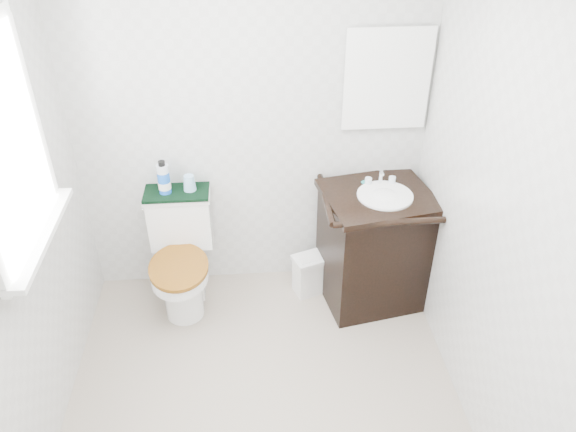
{
  "coord_description": "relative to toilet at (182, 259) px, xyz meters",
  "views": [
    {
      "loc": [
        -0.04,
        -1.98,
        2.63
      ],
      "look_at": [
        0.19,
        0.75,
        0.79
      ],
      "focal_mm": 35.0,
      "sensor_mm": 36.0,
      "label": 1
    }
  ],
  "objects": [
    {
      "name": "trash_bin",
      "position": [
        0.84,
        0.0,
        -0.19
      ],
      "size": [
        0.25,
        0.22,
        0.29
      ],
      "color": "white",
      "rests_on": "floor"
    },
    {
      "name": "cup",
      "position": [
        0.09,
        0.13,
        0.5
      ],
      "size": [
        0.08,
        0.08,
        0.1
      ],
      "primitive_type": "cone",
      "color": "#8EC1E9",
      "rests_on": "towel"
    },
    {
      "name": "mouthwash_bottle",
      "position": [
        -0.07,
        0.12,
        0.55
      ],
      "size": [
        0.08,
        0.08,
        0.22
      ],
      "color": "blue",
      "rests_on": "towel"
    },
    {
      "name": "towel",
      "position": [
        0.0,
        0.12,
        0.44
      ],
      "size": [
        0.41,
        0.22,
        0.02
      ],
      "primitive_type": "cube",
      "color": "black",
      "rests_on": "toilet"
    },
    {
      "name": "wall_back",
      "position": [
        0.49,
        0.23,
        0.86
      ],
      "size": [
        2.4,
        0.0,
        2.4
      ],
      "primitive_type": "plane",
      "rotation": [
        1.57,
        0.0,
        0.0
      ],
      "color": "silver",
      "rests_on": "ground"
    },
    {
      "name": "window",
      "position": [
        -0.58,
        -0.72,
        1.21
      ],
      "size": [
        0.02,
        0.7,
        0.9
      ],
      "primitive_type": "cube",
      "color": "white",
      "rests_on": "wall_left"
    },
    {
      "name": "soap_bar",
      "position": [
        1.2,
        0.07,
        0.49
      ],
      "size": [
        0.06,
        0.04,
        0.02
      ],
      "primitive_type": "ellipsoid",
      "color": "teal",
      "rests_on": "vanity"
    },
    {
      "name": "toilet",
      "position": [
        0.0,
        0.0,
        0.0
      ],
      "size": [
        0.42,
        0.63,
        0.77
      ],
      "color": "white",
      "rests_on": "floor"
    },
    {
      "name": "mirror",
      "position": [
        1.31,
        0.21,
        1.11
      ],
      "size": [
        0.5,
        0.02,
        0.6
      ],
      "primitive_type": "cube",
      "color": "silver",
      "rests_on": "wall_back"
    },
    {
      "name": "vanity",
      "position": [
        1.26,
        -0.07,
        0.09
      ],
      "size": [
        0.75,
        0.67,
        0.92
      ],
      "color": "black",
      "rests_on": "floor"
    },
    {
      "name": "wall_right",
      "position": [
        1.59,
        -0.97,
        0.86
      ],
      "size": [
        0.0,
        2.4,
        2.4
      ],
      "primitive_type": "plane",
      "rotation": [
        1.57,
        0.0,
        -1.57
      ],
      "color": "silver",
      "rests_on": "ground"
    },
    {
      "name": "floor",
      "position": [
        0.49,
        -0.97,
        -0.34
      ],
      "size": [
        2.4,
        2.4,
        0.0
      ],
      "primitive_type": "plane",
      "color": "#A39583",
      "rests_on": "ground"
    }
  ]
}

